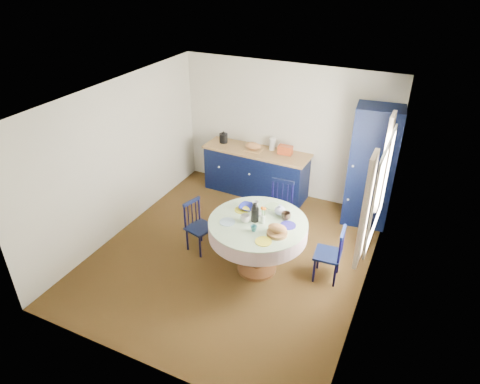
# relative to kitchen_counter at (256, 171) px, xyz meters

# --- Properties ---
(floor) EXTENTS (4.50, 4.50, 0.00)m
(floor) POSITION_rel_kitchen_counter_xyz_m (0.44, -1.96, -0.47)
(floor) COLOR black
(floor) RESTS_ON ground
(ceiling) EXTENTS (4.50, 4.50, 0.00)m
(ceiling) POSITION_rel_kitchen_counter_xyz_m (0.44, -1.96, 2.03)
(ceiling) COLOR white
(ceiling) RESTS_ON wall_back
(wall_back) EXTENTS (4.00, 0.02, 2.50)m
(wall_back) POSITION_rel_kitchen_counter_xyz_m (0.44, 0.29, 0.78)
(wall_back) COLOR beige
(wall_back) RESTS_ON floor
(wall_left) EXTENTS (0.02, 4.50, 2.50)m
(wall_left) POSITION_rel_kitchen_counter_xyz_m (-1.56, -1.96, 0.78)
(wall_left) COLOR beige
(wall_left) RESTS_ON floor
(wall_right) EXTENTS (0.02, 4.50, 2.50)m
(wall_right) POSITION_rel_kitchen_counter_xyz_m (2.44, -1.96, 0.78)
(wall_right) COLOR beige
(wall_right) RESTS_ON floor
(window) EXTENTS (0.10, 1.74, 1.45)m
(window) POSITION_rel_kitchen_counter_xyz_m (2.40, -1.66, 1.06)
(window) COLOR white
(window) RESTS_ON wall_right
(kitchen_counter) EXTENTS (2.04, 0.70, 1.14)m
(kitchen_counter) POSITION_rel_kitchen_counter_xyz_m (0.00, 0.00, 0.00)
(kitchen_counter) COLOR black
(kitchen_counter) RESTS_ON floor
(pantry_cabinet) EXTENTS (0.78, 0.59, 2.08)m
(pantry_cabinet) POSITION_rel_kitchen_counter_xyz_m (2.10, -0.11, 0.57)
(pantry_cabinet) COLOR black
(pantry_cabinet) RESTS_ON floor
(dining_table) EXTENTS (1.40, 1.40, 1.13)m
(dining_table) POSITION_rel_kitchen_counter_xyz_m (0.94, -2.11, 0.26)
(dining_table) COLOR brown
(dining_table) RESTS_ON floor
(chair_left) EXTENTS (0.45, 0.46, 0.84)m
(chair_left) POSITION_rel_kitchen_counter_xyz_m (-0.10, -2.03, -0.04)
(chair_left) COLOR black
(chair_left) RESTS_ON floor
(chair_far) EXTENTS (0.43, 0.41, 0.93)m
(chair_far) POSITION_rel_kitchen_counter_xyz_m (0.87, -1.07, 0.01)
(chair_far) COLOR black
(chair_far) RESTS_ON floor
(chair_right) EXTENTS (0.40, 0.41, 0.86)m
(chair_right) POSITION_rel_kitchen_counter_xyz_m (1.95, -1.85, -0.03)
(chair_right) COLOR black
(chair_right) RESTS_ON floor
(mug_a) EXTENTS (0.14, 0.14, 0.11)m
(mug_a) POSITION_rel_kitchen_counter_xyz_m (0.77, -2.19, 0.44)
(mug_a) COLOR silver
(mug_a) RESTS_ON dining_table
(mug_b) EXTENTS (0.09, 0.09, 0.08)m
(mug_b) POSITION_rel_kitchen_counter_xyz_m (0.97, -2.35, 0.43)
(mug_b) COLOR #2E6C73
(mug_b) RESTS_ON dining_table
(mug_c) EXTENTS (0.14, 0.14, 0.11)m
(mug_c) POSITION_rel_kitchen_counter_xyz_m (1.27, -1.89, 0.44)
(mug_c) COLOR black
(mug_c) RESTS_ON dining_table
(mug_d) EXTENTS (0.10, 0.10, 0.10)m
(mug_d) POSITION_rel_kitchen_counter_xyz_m (0.75, -1.78, 0.43)
(mug_d) COLOR silver
(mug_d) RESTS_ON dining_table
(cobalt_bowl) EXTENTS (0.25, 0.25, 0.06)m
(cobalt_bowl) POSITION_rel_kitchen_counter_xyz_m (0.67, -1.88, 0.42)
(cobalt_bowl) COLOR navy
(cobalt_bowl) RESTS_ON dining_table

